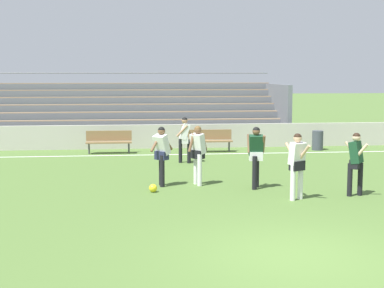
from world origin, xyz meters
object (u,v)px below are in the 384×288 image
Objects in this scene: bleacher_stand at (112,111)px; soccer_ball at (153,188)px; bench_near_bin at (210,139)px; player_white_wide_right at (185,136)px; player_dark_dropping_back at (356,159)px; trash_bin at (318,140)px; player_white_trailing_run at (297,160)px; bench_centre_sideline at (109,140)px; player_white_on_ball at (198,150)px; player_white_challenging at (162,151)px; player_dark_overlapping at (256,152)px.

bleacher_stand is 74.09× the size of soccer_ball.
bench_near_bin is 3.05m from player_white_wide_right.
bench_near_bin is 1.09× the size of player_dark_dropping_back.
bleacher_stand reaches higher than trash_bin.
player_white_trailing_run is at bearing -169.97° from player_dark_dropping_back.
player_white_on_ball is (2.74, -6.80, 0.46)m from bench_centre_sideline.
player_white_wide_right is (0.02, 4.06, -0.04)m from player_white_on_ball.
player_white_trailing_run is at bearing -20.24° from soccer_ball.
bench_near_bin is (4.04, -4.86, -0.84)m from bleacher_stand.
player_white_challenging reaches higher than player_white_wide_right.
player_dark_overlapping is 2.99m from soccer_ball.
bleacher_stand is 13.04m from player_dark_overlapping.
player_white_challenging is at bearing 166.51° from player_dark_overlapping.
player_white_on_ball is 1.04× the size of player_white_wide_right.
player_dark_dropping_back is (6.62, -13.54, -0.41)m from bleacher_stand.
player_white_wide_right is at bearing 122.99° from player_dark_dropping_back.
player_white_wide_right is at bearing -153.93° from trash_bin.
player_dark_overlapping reaches higher than player_dark_dropping_back.
trash_bin is 0.48× the size of player_white_on_ball.
player_white_challenging is at bearing -134.59° from trash_bin.
player_white_challenging is at bearing 71.19° from soccer_ball.
bleacher_stand is 4.93m from bench_centre_sideline.
player_white_wide_right is at bearing 109.62° from player_white_trailing_run.
player_white_challenging is (-1.03, -0.04, -0.01)m from player_white_on_ball.
player_white_wide_right is at bearing -115.06° from bench_near_bin.
player_white_trailing_run is at bearing -83.99° from bench_near_bin.
bench_near_bin reaches higher than soccer_ball.
bleacher_stand reaches higher than player_white_challenging.
player_dark_overlapping is 1.02× the size of player_white_trailing_run.
player_dark_overlapping is at bearing 115.08° from player_white_trailing_run.
player_white_on_ball is 1.03m from player_white_challenging.
soccer_ball is at bearing 168.89° from player_dark_dropping_back.
player_white_on_ball is 1.67m from player_dark_overlapping.
bench_near_bin is 4.53m from trash_bin.
soccer_ball is (-1.32, -4.93, -0.86)m from player_white_wide_right.
player_white_trailing_run is at bearing -44.12° from player_white_on_ball.
bench_centre_sideline is 8.56m from trash_bin.
player_white_on_ball reaches higher than player_white_challenging.
player_dark_dropping_back reaches higher than player_white_wide_right.
trash_bin is 8.72m from player_dark_overlapping.
soccer_ball is (1.44, -12.52, -1.28)m from bleacher_stand.
bench_centre_sideline is 10.27m from player_white_trailing_run.
bleacher_stand reaches higher than bench_near_bin.
bench_near_bin is 7.24m from player_white_challenging.
bench_centre_sideline is 1.09× the size of player_dark_dropping_back.
player_white_wide_right is at bearing 74.98° from soccer_ball.
player_white_challenging reaches higher than bench_centre_sideline.
soccer_ball is (-1.30, -0.87, -0.90)m from player_white_on_ball.
bench_centre_sideline is at bearing 127.32° from player_dark_dropping_back.
soccer_ball is (-0.28, -0.82, -0.89)m from player_white_challenging.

